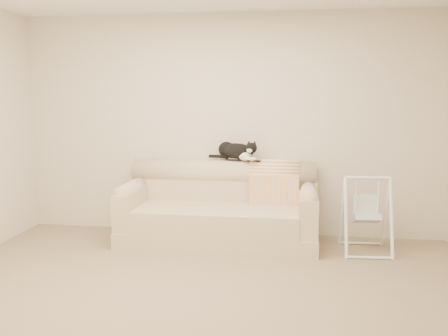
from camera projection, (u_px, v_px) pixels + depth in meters
The scene contains 8 objects.
ground_plane at pixel (198, 297), 4.14m from camera, with size 5.00×5.00×0.00m, color #7A684F.
room_shell at pixel (196, 112), 3.91m from camera, with size 5.04×4.04×2.60m.
sofa at pixel (220, 211), 5.68m from camera, with size 2.20×0.93×0.90m.
remote_a at pixel (233, 160), 5.82m from camera, with size 0.19×0.08×0.03m.
remote_b at pixel (254, 161), 5.75m from camera, with size 0.17×0.12×0.02m.
tuxedo_cat at pixel (237, 151), 5.82m from camera, with size 0.60×0.41×0.24m.
throw_blanket at pixel (275, 177), 5.76m from camera, with size 0.57×0.38×0.58m.
baby_swing at pixel (366, 214), 5.27m from camera, with size 0.53×0.57×0.82m.
Camera 1 is at (0.80, -3.86, 1.67)m, focal length 40.00 mm.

